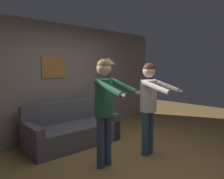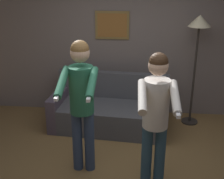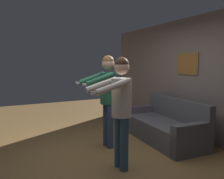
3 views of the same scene
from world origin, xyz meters
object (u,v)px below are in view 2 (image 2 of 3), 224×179
object	(u,v)px
person_standing_left	(81,96)
person_standing_right	(156,110)
couch	(110,112)
torchiere_lamp	(198,33)

from	to	relation	value
person_standing_left	person_standing_right	bearing A→B (deg)	-14.32
couch	person_standing_left	distance (m)	1.49
person_standing_left	person_standing_right	size ratio (longest dim) A/B	1.04
couch	torchiere_lamp	world-z (taller)	torchiere_lamp
person_standing_left	person_standing_right	distance (m)	0.93
torchiere_lamp	person_standing_right	bearing A→B (deg)	-111.80
couch	person_standing_right	world-z (taller)	person_standing_right
couch	torchiere_lamp	bearing A→B (deg)	11.85
person_standing_left	person_standing_right	xyz separation A→B (m)	(0.90, -0.23, -0.05)
couch	torchiere_lamp	xyz separation A→B (m)	(1.37, 0.29, 1.29)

